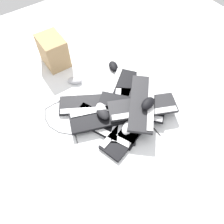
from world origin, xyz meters
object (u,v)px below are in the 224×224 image
at_px(keyboard_3, 92,104).
at_px(keyboard_8, 104,117).
at_px(mouse_1, 113,66).
at_px(mouse_4, 75,80).
at_px(mouse_0, 101,110).
at_px(mouse_2, 103,113).
at_px(mouse_5, 128,127).
at_px(keyboard_1, 124,114).
at_px(keyboard_6, 142,107).
at_px(keyboard_7, 142,103).
at_px(keyboard_4, 105,125).
at_px(mouse_3, 148,103).
at_px(keyboard_2, 119,92).
at_px(cardboard_box, 53,51).
at_px(keyboard_5, 132,108).
at_px(keyboard_0, 129,129).

height_order(keyboard_3, keyboard_8, keyboard_8).
relative_size(mouse_1, mouse_4, 1.00).
bearing_deg(mouse_0, mouse_2, 1.31).
height_order(keyboard_3, mouse_5, mouse_5).
relative_size(keyboard_1, mouse_0, 3.93).
height_order(keyboard_3, mouse_1, mouse_1).
height_order(keyboard_6, keyboard_7, keyboard_7).
distance_m(keyboard_3, keyboard_4, 0.19).
relative_size(keyboard_1, mouse_3, 3.93).
bearing_deg(keyboard_4, mouse_0, 160.47).
xyz_separation_m(keyboard_2, mouse_3, (0.26, 0.03, 0.13)).
height_order(mouse_2, mouse_5, mouse_2).
bearing_deg(mouse_3, mouse_2, 133.76).
relative_size(keyboard_3, mouse_5, 4.13).
height_order(mouse_2, cardboard_box, cardboard_box).
bearing_deg(mouse_0, keyboard_7, 80.41).
relative_size(keyboard_3, mouse_0, 4.13).
relative_size(keyboard_3, keyboard_6, 0.98).
relative_size(keyboard_2, keyboard_7, 1.04).
distance_m(keyboard_7, mouse_0, 0.27).
bearing_deg(keyboard_2, keyboard_5, -8.54).
bearing_deg(keyboard_1, mouse_4, -165.36).
bearing_deg(mouse_1, keyboard_7, -172.41).
distance_m(keyboard_5, mouse_1, 0.43).
relative_size(keyboard_2, mouse_3, 4.01).
bearing_deg(mouse_3, mouse_4, 96.63).
height_order(keyboard_1, keyboard_5, keyboard_5).
xyz_separation_m(keyboard_2, keyboard_4, (0.17, -0.24, 0.00)).
bearing_deg(mouse_4, keyboard_3, -52.00).
height_order(keyboard_4, mouse_1, mouse_1).
bearing_deg(keyboard_0, keyboard_1, 159.19).
height_order(keyboard_2, keyboard_8, keyboard_8).
bearing_deg(cardboard_box, keyboard_6, 17.18).
relative_size(keyboard_3, cardboard_box, 1.98).
height_order(keyboard_1, mouse_1, mouse_1).
distance_m(keyboard_6, cardboard_box, 0.81).
bearing_deg(keyboard_0, mouse_1, 154.90).
height_order(keyboard_1, keyboard_7, keyboard_7).
bearing_deg(keyboard_2, keyboard_4, -54.69).
relative_size(keyboard_7, mouse_2, 3.86).
bearing_deg(mouse_5, mouse_2, 88.89).
distance_m(keyboard_8, mouse_5, 0.17).
bearing_deg(keyboard_3, keyboard_4, -6.10).
bearing_deg(mouse_1, keyboard_2, 172.47).
distance_m(keyboard_5, keyboard_7, 0.09).
distance_m(mouse_5, cardboard_box, 0.83).
distance_m(keyboard_0, mouse_1, 0.57).
bearing_deg(keyboard_6, mouse_3, 20.88).
bearing_deg(keyboard_0, mouse_5, -89.87).
xyz_separation_m(keyboard_1, keyboard_3, (-0.19, -0.13, 0.00)).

